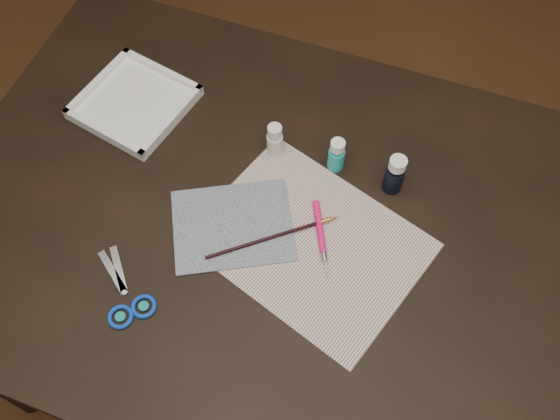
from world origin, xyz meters
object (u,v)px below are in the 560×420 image
(canvas, at_px, (233,225))
(paint_bottle_white, at_px, (275,140))
(scissors, at_px, (118,287))
(paper, at_px, (310,243))
(paint_bottle_cyan, at_px, (337,155))
(palette_tray, at_px, (134,102))
(paint_bottle_navy, at_px, (395,174))

(canvas, height_order, paint_bottle_white, paint_bottle_white)
(canvas, bearing_deg, scissors, -127.53)
(paper, xyz_separation_m, paint_bottle_cyan, (-0.01, 0.18, 0.04))
(palette_tray, bearing_deg, scissors, -67.28)
(paper, distance_m, canvas, 0.15)
(paint_bottle_navy, bearing_deg, paint_bottle_white, 179.99)
(paint_bottle_navy, relative_size, scissors, 0.52)
(paper, relative_size, paint_bottle_cyan, 4.99)
(paper, bearing_deg, paint_bottle_cyan, 92.86)
(paint_bottle_cyan, bearing_deg, paint_bottle_white, -176.17)
(paint_bottle_navy, bearing_deg, scissors, -136.88)
(paper, relative_size, paint_bottle_white, 5.00)
(paint_bottle_white, distance_m, paint_bottle_navy, 0.24)
(canvas, distance_m, paint_bottle_white, 0.19)
(palette_tray, bearing_deg, paint_bottle_cyan, 0.18)
(paint_bottle_cyan, xyz_separation_m, paint_bottle_navy, (0.12, -0.01, 0.01))
(paint_bottle_cyan, relative_size, palette_tray, 0.38)
(paper, distance_m, paint_bottle_white, 0.22)
(paper, bearing_deg, paint_bottle_navy, 57.39)
(scissors, bearing_deg, paint_bottle_cyan, -90.41)
(scissors, bearing_deg, canvas, -91.55)
(paint_bottle_white, distance_m, palette_tray, 0.31)
(paper, relative_size, canvas, 1.77)
(paint_bottle_white, distance_m, scissors, 0.40)
(paper, height_order, canvas, canvas)
(paint_bottle_cyan, bearing_deg, canvas, -125.27)
(paint_bottle_navy, distance_m, palette_tray, 0.55)
(paint_bottle_cyan, bearing_deg, paint_bottle_navy, -4.07)
(paper, relative_size, scissors, 2.24)
(canvas, xyz_separation_m, paint_bottle_white, (0.01, 0.19, 0.04))
(canvas, distance_m, palette_tray, 0.36)
(canvas, height_order, scissors, scissors)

